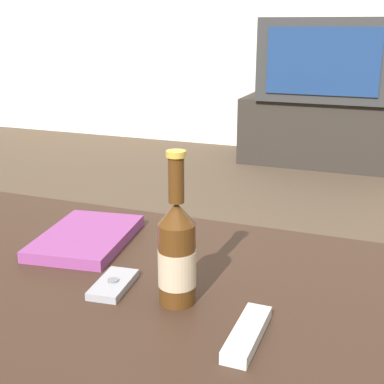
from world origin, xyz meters
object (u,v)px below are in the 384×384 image
(television, at_px, (328,59))
(remote_control, at_px, (247,334))
(tv_stand, at_px, (323,131))
(cell_phone, at_px, (114,284))
(beer_bottle, at_px, (177,253))
(table_book, at_px, (86,237))

(television, distance_m, remote_control, 2.86)
(tv_stand, bearing_deg, cell_phone, -89.89)
(tv_stand, xyz_separation_m, beer_bottle, (0.13, -2.77, 0.30))
(television, distance_m, table_book, 2.61)
(cell_phone, bearing_deg, table_book, 128.11)
(cell_phone, relative_size, remote_control, 0.79)
(beer_bottle, distance_m, remote_control, 0.18)
(table_book, bearing_deg, television, 78.62)
(beer_bottle, bearing_deg, table_book, 149.66)
(tv_stand, bearing_deg, table_book, -93.42)
(tv_stand, xyz_separation_m, table_book, (-0.16, -2.60, 0.22))
(television, bearing_deg, remote_control, -84.45)
(beer_bottle, relative_size, remote_control, 1.76)
(remote_control, bearing_deg, beer_bottle, 154.13)
(tv_stand, relative_size, beer_bottle, 3.89)
(beer_bottle, xyz_separation_m, cell_phone, (-0.13, 0.00, -0.08))
(remote_control, distance_m, table_book, 0.49)
(tv_stand, height_order, remote_control, remote_control)
(remote_control, height_order, table_book, table_book)
(beer_bottle, bearing_deg, television, 92.71)
(beer_bottle, bearing_deg, cell_phone, 178.51)
(beer_bottle, height_order, table_book, beer_bottle)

